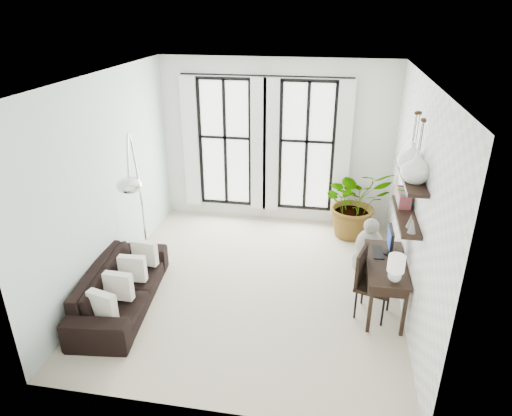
% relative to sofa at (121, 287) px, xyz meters
% --- Properties ---
extents(floor, '(5.00, 5.00, 0.00)m').
position_rel_sofa_xyz_m(floor, '(1.80, 0.86, -0.32)').
color(floor, beige).
rests_on(floor, ground).
extents(ceiling, '(5.00, 5.00, 0.00)m').
position_rel_sofa_xyz_m(ceiling, '(1.80, 0.86, 2.88)').
color(ceiling, white).
rests_on(ceiling, wall_back).
extents(wall_left, '(0.00, 5.00, 5.00)m').
position_rel_sofa_xyz_m(wall_left, '(-0.45, 0.86, 1.28)').
color(wall_left, silver).
rests_on(wall_left, floor).
extents(wall_right, '(0.00, 5.00, 5.00)m').
position_rel_sofa_xyz_m(wall_right, '(4.05, 0.86, 1.28)').
color(wall_right, white).
rests_on(wall_right, floor).
extents(wall_back, '(4.50, 0.00, 4.50)m').
position_rel_sofa_xyz_m(wall_back, '(1.80, 3.36, 1.28)').
color(wall_back, white).
rests_on(wall_back, floor).
extents(windows, '(3.26, 0.13, 2.65)m').
position_rel_sofa_xyz_m(windows, '(1.60, 3.29, 1.24)').
color(windows, white).
rests_on(windows, wall_back).
extents(wall_shelves, '(0.25, 1.30, 0.60)m').
position_rel_sofa_xyz_m(wall_shelves, '(3.91, 0.64, 1.41)').
color(wall_shelves, black).
rests_on(wall_shelves, wall_right).
extents(sofa, '(1.09, 2.27, 0.64)m').
position_rel_sofa_xyz_m(sofa, '(0.00, 0.00, 0.00)').
color(sofa, black).
rests_on(sofa, floor).
extents(throw_pillows, '(0.40, 1.52, 0.40)m').
position_rel_sofa_xyz_m(throw_pillows, '(0.10, -0.00, 0.18)').
color(throw_pillows, silver).
rests_on(throw_pillows, sofa).
extents(plant, '(1.53, 1.43, 1.37)m').
position_rel_sofa_xyz_m(plant, '(3.38, 2.86, 0.37)').
color(plant, '#2D7228').
rests_on(plant, floor).
extents(desk, '(0.55, 1.30, 1.16)m').
position_rel_sofa_xyz_m(desk, '(3.75, 0.55, 0.40)').
color(desk, black).
rests_on(desk, floor).
extents(desk_chair, '(0.59, 0.59, 1.00)m').
position_rel_sofa_xyz_m(desk_chair, '(3.51, 0.44, 0.25)').
color(desk_chair, black).
rests_on(desk_chair, floor).
extents(arc_lamp, '(0.75, 1.52, 2.47)m').
position_rel_sofa_xyz_m(arc_lamp, '(0.10, 0.63, 1.59)').
color(arc_lamp, silver).
rests_on(arc_lamp, floor).
extents(buddha, '(0.50, 0.50, 0.90)m').
position_rel_sofa_xyz_m(buddha, '(3.60, 1.71, 0.06)').
color(buddha, gray).
rests_on(buddha, floor).
extents(vase_a, '(0.37, 0.37, 0.38)m').
position_rel_sofa_xyz_m(vase_a, '(3.91, 0.35, 1.95)').
color(vase_a, white).
rests_on(vase_a, shelf_upper).
extents(vase_b, '(0.37, 0.37, 0.38)m').
position_rel_sofa_xyz_m(vase_b, '(3.91, 0.75, 1.95)').
color(vase_b, white).
rests_on(vase_b, shelf_upper).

